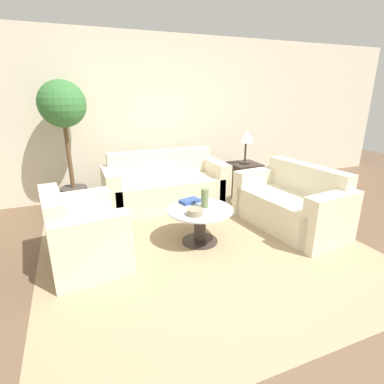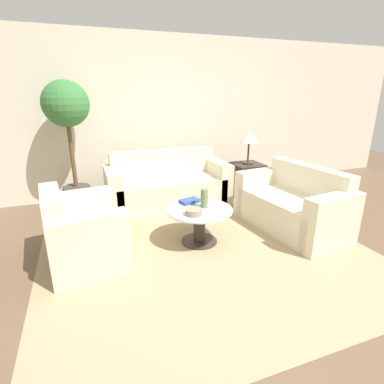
# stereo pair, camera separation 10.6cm
# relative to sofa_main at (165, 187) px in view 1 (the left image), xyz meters

# --- Properties ---
(ground_plane) EXTENTS (14.00, 14.00, 0.00)m
(ground_plane) POSITION_rel_sofa_main_xyz_m (0.11, -2.11, -0.29)
(ground_plane) COLOR brown
(wall_back) EXTENTS (10.00, 0.06, 2.60)m
(wall_back) POSITION_rel_sofa_main_xyz_m (0.11, 0.73, 1.01)
(wall_back) COLOR beige
(wall_back) RESTS_ON ground_plane
(rug) EXTENTS (3.52, 3.63, 0.01)m
(rug) POSITION_rel_sofa_main_xyz_m (-0.00, -1.39, -0.28)
(rug) COLOR tan
(rug) RESTS_ON ground_plane
(sofa_main) EXTENTS (1.86, 0.78, 0.83)m
(sofa_main) POSITION_rel_sofa_main_xyz_m (0.00, 0.00, 0.00)
(sofa_main) COLOR beige
(sofa_main) RESTS_ON ground_plane
(armchair) EXTENTS (0.83, 1.05, 0.79)m
(armchair) POSITION_rel_sofa_main_xyz_m (-1.32, -1.34, 0.00)
(armchair) COLOR beige
(armchair) RESTS_ON ground_plane
(loveseat) EXTENTS (0.91, 1.53, 0.81)m
(loveseat) POSITION_rel_sofa_main_xyz_m (1.30, -1.43, 0.00)
(loveseat) COLOR beige
(loveseat) RESTS_ON ground_plane
(coffee_table) EXTENTS (0.77, 0.77, 0.42)m
(coffee_table) POSITION_rel_sofa_main_xyz_m (-0.00, -1.39, -0.01)
(coffee_table) COLOR #332823
(coffee_table) RESTS_ON ground_plane
(side_table) EXTENTS (0.48, 0.48, 0.56)m
(side_table) POSITION_rel_sofa_main_xyz_m (1.37, -0.11, -0.00)
(side_table) COLOR #332823
(side_table) RESTS_ON ground_plane
(table_lamp) EXTENTS (0.29, 0.29, 0.56)m
(table_lamp) POSITION_rel_sofa_main_xyz_m (1.37, -0.11, 0.71)
(table_lamp) COLOR #332823
(table_lamp) RESTS_ON side_table
(potted_plant) EXTENTS (0.64, 0.64, 1.87)m
(potted_plant) POSITION_rel_sofa_main_xyz_m (-1.34, 0.26, 1.02)
(potted_plant) COLOR #3D3833
(potted_plant) RESTS_ON ground_plane
(vase) EXTENTS (0.09, 0.09, 0.22)m
(vase) POSITION_rel_sofa_main_xyz_m (0.07, -1.36, 0.25)
(vase) COLOR #6B7A4C
(vase) RESTS_ON coffee_table
(bowl) EXTENTS (0.18, 0.18, 0.07)m
(bowl) POSITION_rel_sofa_main_xyz_m (-0.13, -1.53, 0.17)
(bowl) COLOR gray
(bowl) RESTS_ON coffee_table
(book_stack) EXTENTS (0.26, 0.20, 0.04)m
(book_stack) POSITION_rel_sofa_main_xyz_m (-0.04, -1.15, 0.16)
(book_stack) COLOR #334C8C
(book_stack) RESTS_ON coffee_table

